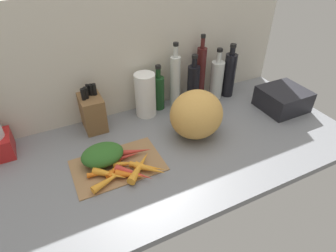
% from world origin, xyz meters
% --- Properties ---
extents(ground_plane, '(1.70, 0.80, 0.03)m').
position_xyz_m(ground_plane, '(0.00, 0.00, -0.01)').
color(ground_plane, slate).
extents(wall_back, '(1.70, 0.03, 0.60)m').
position_xyz_m(wall_back, '(0.00, 0.39, 0.30)').
color(wall_back, beige).
rests_on(wall_back, ground_plane).
extents(cutting_board, '(0.37, 0.24, 0.01)m').
position_xyz_m(cutting_board, '(-0.26, -0.02, 0.00)').
color(cutting_board, '#997047').
rests_on(cutting_board, ground_plane).
extents(carrot_0, '(0.15, 0.15, 0.04)m').
position_xyz_m(carrot_0, '(-0.19, -0.09, 0.03)').
color(carrot_0, orange).
rests_on(carrot_0, cutting_board).
extents(carrot_1, '(0.16, 0.05, 0.02)m').
position_xyz_m(carrot_1, '(-0.32, -0.05, 0.02)').
color(carrot_1, orange).
rests_on(carrot_1, cutting_board).
extents(carrot_2, '(0.10, 0.10, 0.03)m').
position_xyz_m(carrot_2, '(-0.28, -0.05, 0.02)').
color(carrot_2, orange).
rests_on(carrot_2, cutting_board).
extents(carrot_3, '(0.15, 0.07, 0.02)m').
position_xyz_m(carrot_3, '(-0.29, 0.08, 0.02)').
color(carrot_3, '#B2264C').
rests_on(carrot_3, cutting_board).
extents(carrot_4, '(0.12, 0.06, 0.03)m').
position_xyz_m(carrot_4, '(-0.23, -0.04, 0.02)').
color(carrot_4, orange).
rests_on(carrot_4, cutting_board).
extents(carrot_5, '(0.12, 0.10, 0.03)m').
position_xyz_m(carrot_5, '(-0.23, -0.11, 0.02)').
color(carrot_5, orange).
rests_on(carrot_5, cutting_board).
extents(carrot_6, '(0.13, 0.12, 0.03)m').
position_xyz_m(carrot_6, '(-0.31, -0.08, 0.03)').
color(carrot_6, orange).
rests_on(carrot_6, cutting_board).
extents(carrot_7, '(0.16, 0.07, 0.03)m').
position_xyz_m(carrot_7, '(-0.18, 0.01, 0.02)').
color(carrot_7, red).
rests_on(carrot_7, cutting_board).
extents(carrot_8, '(0.13, 0.14, 0.03)m').
position_xyz_m(carrot_8, '(-0.22, -0.11, 0.02)').
color(carrot_8, red).
rests_on(carrot_8, cutting_board).
extents(carrot_9, '(0.16, 0.08, 0.03)m').
position_xyz_m(carrot_9, '(-0.31, -0.10, 0.02)').
color(carrot_9, orange).
rests_on(carrot_9, cutting_board).
extents(carrot_10, '(0.14, 0.12, 0.02)m').
position_xyz_m(carrot_10, '(-0.16, -0.10, 0.02)').
color(carrot_10, orange).
rests_on(carrot_10, cutting_board).
extents(carrot_11, '(0.11, 0.12, 0.03)m').
position_xyz_m(carrot_11, '(-0.15, -0.12, 0.02)').
color(carrot_11, orange).
rests_on(carrot_11, cutting_board).
extents(carrot_12, '(0.13, 0.03, 0.02)m').
position_xyz_m(carrot_12, '(-0.22, -0.00, 0.02)').
color(carrot_12, red).
rests_on(carrot_12, cutting_board).
extents(carrot_greens_pile, '(0.18, 0.14, 0.08)m').
position_xyz_m(carrot_greens_pile, '(-0.31, 0.03, 0.05)').
color(carrot_greens_pile, '#2D6023').
rests_on(carrot_greens_pile, cutting_board).
extents(winter_squash, '(0.25, 0.23, 0.23)m').
position_xyz_m(winter_squash, '(0.14, 0.03, 0.11)').
color(winter_squash, gold).
rests_on(winter_squash, ground_plane).
extents(knife_block, '(0.10, 0.15, 0.23)m').
position_xyz_m(knife_block, '(-0.28, 0.30, 0.09)').
color(knife_block, brown).
rests_on(knife_block, ground_plane).
extents(paper_towel_roll, '(0.11, 0.11, 0.23)m').
position_xyz_m(paper_towel_roll, '(0.00, 0.30, 0.12)').
color(paper_towel_roll, white).
rests_on(paper_towel_roll, ground_plane).
extents(bottle_0, '(0.06, 0.06, 0.25)m').
position_xyz_m(bottle_0, '(0.09, 0.32, 0.10)').
color(bottle_0, '#19421E').
rests_on(bottle_0, ground_plane).
extents(bottle_1, '(0.05, 0.05, 0.36)m').
position_xyz_m(bottle_1, '(0.18, 0.31, 0.15)').
color(bottle_1, silver).
rests_on(bottle_1, ground_plane).
extents(bottle_2, '(0.07, 0.07, 0.29)m').
position_xyz_m(bottle_2, '(0.27, 0.28, 0.12)').
color(bottle_2, black).
rests_on(bottle_2, ground_plane).
extents(bottle_3, '(0.05, 0.05, 0.37)m').
position_xyz_m(bottle_3, '(0.34, 0.32, 0.16)').
color(bottle_3, '#471919').
rests_on(bottle_3, ground_plane).
extents(bottle_4, '(0.07, 0.07, 0.29)m').
position_xyz_m(bottle_4, '(0.43, 0.29, 0.11)').
color(bottle_4, silver).
rests_on(bottle_4, ground_plane).
extents(bottle_5, '(0.07, 0.07, 0.31)m').
position_xyz_m(bottle_5, '(0.51, 0.27, 0.13)').
color(bottle_5, black).
rests_on(bottle_5, ground_plane).
extents(dish_rack, '(0.23, 0.21, 0.11)m').
position_xyz_m(dish_rack, '(0.69, 0.02, 0.06)').
color(dish_rack, black).
rests_on(dish_rack, ground_plane).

